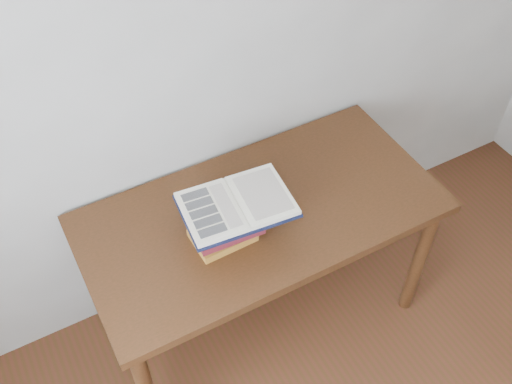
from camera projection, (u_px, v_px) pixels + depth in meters
desk at (261, 227)px, 2.38m from camera, size 1.40×0.70×0.75m
book_stack at (223, 224)px, 2.17m from camera, size 0.26×0.20×0.15m
open_book at (237, 204)px, 2.12m from camera, size 0.41×0.31×0.03m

